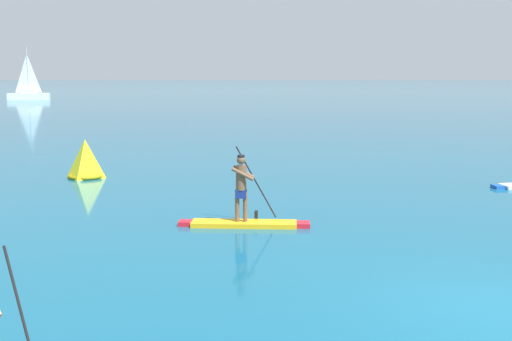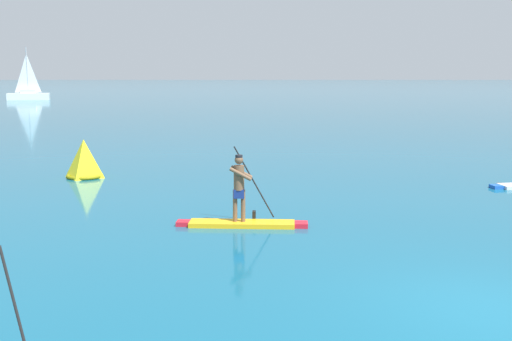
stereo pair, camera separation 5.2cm
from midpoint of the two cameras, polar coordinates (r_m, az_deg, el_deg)
The scene contains 4 objects.
ground at distance 11.25m, azimuth 20.94°, elevation -11.70°, with size 440.00×440.00×0.00m, color #145B7A.
paddleboarder_mid_center at distance 15.84m, azimuth -1.09°, elevation -3.67°, with size 3.29×0.86×1.99m.
race_marker_buoy at distance 23.66m, azimuth -15.00°, elevation 0.88°, with size 1.31×1.31×1.39m.
sailboat_left_horizon at distance 85.85m, azimuth -19.65°, elevation 6.58°, with size 5.25×2.22×6.59m.
Camera 1 is at (-3.95, -9.80, 3.88)m, focal length 44.58 mm.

